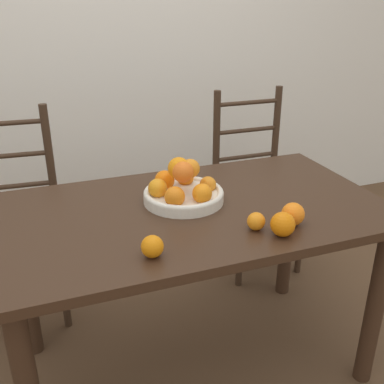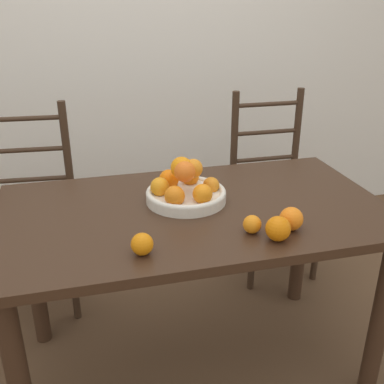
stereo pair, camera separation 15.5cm
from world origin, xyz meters
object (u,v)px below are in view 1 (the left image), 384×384
(orange_loose_2, at_px, (293,214))
(orange_loose_0, at_px, (256,221))
(fruit_bowl, at_px, (183,189))
(chair_right, at_px, (255,188))
(orange_loose_3, at_px, (152,247))
(orange_loose_1, at_px, (283,224))
(chair_left, at_px, (16,225))

(orange_loose_2, bearing_deg, orange_loose_0, 174.95)
(fruit_bowl, bearing_deg, chair_right, 43.36)
(fruit_bowl, relative_size, orange_loose_0, 4.96)
(orange_loose_0, relative_size, orange_loose_3, 0.89)
(orange_loose_1, xyz_separation_m, orange_loose_2, (0.07, 0.05, -0.00))
(orange_loose_0, xyz_separation_m, orange_loose_1, (0.06, -0.07, 0.01))
(orange_loose_0, xyz_separation_m, chair_right, (0.50, 0.92, -0.32))
(orange_loose_0, xyz_separation_m, orange_loose_2, (0.13, -0.01, 0.01))
(fruit_bowl, xyz_separation_m, orange_loose_1, (0.22, -0.37, -0.01))
(orange_loose_3, distance_m, chair_right, 1.34)
(orange_loose_1, bearing_deg, orange_loose_3, 177.15)
(chair_left, bearing_deg, orange_loose_0, -44.63)
(orange_loose_1, height_order, orange_loose_2, orange_loose_1)
(orange_loose_3, xyz_separation_m, chair_left, (-0.43, 0.96, -0.32))
(orange_loose_2, relative_size, chair_left, 0.08)
(fruit_bowl, bearing_deg, orange_loose_1, -59.25)
(chair_left, bearing_deg, fruit_bowl, -39.52)
(fruit_bowl, xyz_separation_m, orange_loose_0, (0.16, -0.30, -0.02))
(fruit_bowl, distance_m, orange_loose_0, 0.34)
(orange_loose_0, bearing_deg, orange_loose_1, -47.17)
(orange_loose_2, height_order, chair_right, chair_right)
(orange_loose_2, height_order, chair_left, chair_left)
(orange_loose_0, bearing_deg, chair_right, 61.56)
(orange_loose_1, distance_m, chair_left, 1.35)
(orange_loose_3, relative_size, chair_right, 0.07)
(fruit_bowl, height_order, orange_loose_3, fruit_bowl)
(orange_loose_3, bearing_deg, orange_loose_0, 6.89)
(chair_right, bearing_deg, orange_loose_2, -110.73)
(fruit_bowl, distance_m, orange_loose_1, 0.43)
(orange_loose_0, bearing_deg, chair_left, 131.06)
(fruit_bowl, height_order, orange_loose_1, fruit_bowl)
(chair_left, xyz_separation_m, chair_right, (1.30, 0.00, 0.00))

